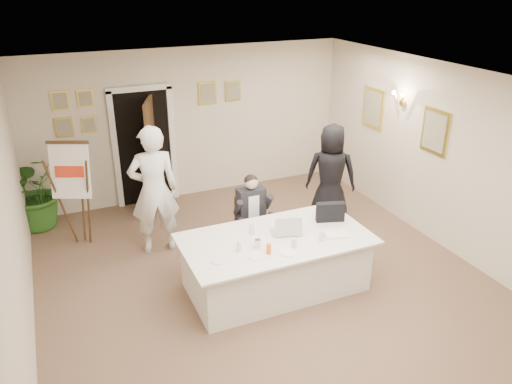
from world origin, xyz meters
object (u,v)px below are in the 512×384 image
object	(u,v)px
flip_chart	(77,199)
laptop	(284,223)
laptop_bag	(330,212)
oj_glass	(269,249)
potted_palm	(36,190)
conference_table	(276,263)
standing_man	(154,190)
steel_jug	(258,244)
standing_woman	(331,174)
seated_man	(252,215)
paper_stack	(336,234)

from	to	relation	value
flip_chart	laptop	bearing A→B (deg)	-42.15
laptop_bag	oj_glass	bearing A→B (deg)	-141.08
potted_palm	laptop_bag	xyz separation A→B (m)	(3.78, -3.12, 0.26)
conference_table	standing_man	world-z (taller)	standing_man
flip_chart	standing_man	bearing A→B (deg)	-31.68
potted_palm	oj_glass	distance (m)	4.44
conference_table	steel_jug	bearing A→B (deg)	-157.27
standing_woman	potted_palm	world-z (taller)	standing_woman
standing_man	conference_table	bearing A→B (deg)	130.71
standing_man	laptop_bag	bearing A→B (deg)	148.76
seated_man	standing_woman	size ratio (longest dim) A/B	0.75
seated_man	laptop_bag	xyz separation A→B (m)	(0.84, -0.83, 0.26)
standing_woman	laptop_bag	world-z (taller)	standing_woman
conference_table	steel_jug	world-z (taller)	steel_jug
flip_chart	paper_stack	xyz separation A→B (m)	(3.06, -2.58, 0.00)
conference_table	potted_palm	xyz separation A→B (m)	(-2.87, 3.26, 0.26)
flip_chart	potted_palm	distance (m)	1.11
flip_chart	standing_woman	size ratio (longest dim) A/B	0.98
standing_woman	steel_jug	bearing A→B (deg)	69.89
paper_stack	laptop_bag	bearing A→B (deg)	70.26
standing_man	standing_woman	xyz separation A→B (m)	(2.95, -0.19, -0.14)
laptop	laptop_bag	world-z (taller)	laptop
standing_woman	laptop_bag	size ratio (longest dim) A/B	4.37
standing_man	potted_palm	distance (m)	2.32
conference_table	oj_glass	size ratio (longest dim) A/B	19.19
conference_table	oj_glass	xyz separation A→B (m)	(-0.26, -0.33, 0.45)
seated_man	steel_jug	world-z (taller)	seated_man
potted_palm	paper_stack	size ratio (longest dim) A/B	4.37
conference_table	standing_man	distance (m)	2.15
steel_jug	conference_table	bearing A→B (deg)	22.73
potted_palm	paper_stack	xyz separation A→B (m)	(3.63, -3.52, 0.13)
potted_palm	conference_table	bearing A→B (deg)	-48.62
standing_man	steel_jug	bearing A→B (deg)	121.00
flip_chart	laptop	world-z (taller)	flip_chart
flip_chart	oj_glass	distance (m)	3.34
standing_man	laptop_bag	world-z (taller)	standing_man
potted_palm	laptop	world-z (taller)	potted_palm
potted_palm	steel_jug	xyz separation A→B (m)	(2.55, -3.39, 0.17)
conference_table	standing_woman	distance (m)	2.31
seated_man	laptop	bearing A→B (deg)	-87.22
potted_palm	seated_man	bearing A→B (deg)	-37.94
laptop	conference_table	bearing A→B (deg)	-134.31
potted_palm	steel_jug	world-z (taller)	potted_palm
steel_jug	oj_glass	bearing A→B (deg)	-71.46
standing_man	laptop	size ratio (longest dim) A/B	5.41
conference_table	laptop_bag	distance (m)	1.05
standing_woman	oj_glass	bearing A→B (deg)	73.98
laptop	steel_jug	world-z (taller)	laptop
potted_palm	oj_glass	world-z (taller)	potted_palm
laptop_bag	paper_stack	distance (m)	0.45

